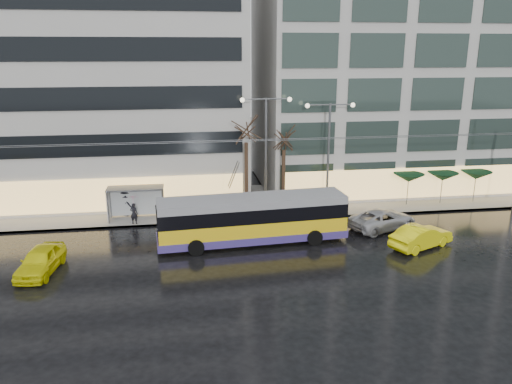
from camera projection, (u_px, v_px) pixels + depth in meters
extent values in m
plane|color=black|center=(262.00, 272.00, 29.31)|extent=(140.00, 140.00, 0.00)
cube|color=gray|center=(259.00, 201.00, 42.89)|extent=(80.00, 10.00, 0.15)
cube|color=slate|center=(269.00, 220.00, 38.18)|extent=(80.00, 0.10, 0.15)
cube|color=#ADABA5|center=(40.00, 68.00, 42.06)|extent=(34.00, 14.00, 22.00)
cube|color=#ADABA5|center=(431.00, 49.00, 46.59)|extent=(32.00, 14.00, 25.00)
cube|color=yellow|center=(253.00, 228.00, 33.51)|extent=(12.67, 3.54, 1.56)
cube|color=#41327E|center=(253.00, 235.00, 33.65)|extent=(12.71, 3.58, 0.52)
cube|color=black|center=(252.00, 211.00, 33.20)|extent=(12.69, 3.56, 0.94)
cube|color=gray|center=(252.00, 201.00, 33.00)|extent=(12.67, 3.54, 0.52)
cube|color=black|center=(341.00, 207.00, 34.57)|extent=(0.24, 2.39, 1.35)
cube|color=black|center=(157.00, 220.00, 31.90)|extent=(0.24, 2.39, 1.35)
cylinder|color=black|center=(303.00, 225.00, 35.73)|extent=(1.07, 0.44, 1.04)
cylinder|color=black|center=(315.00, 238.00, 33.29)|extent=(1.07, 0.44, 1.04)
cylinder|color=black|center=(192.00, 233.00, 34.05)|extent=(1.07, 0.44, 1.04)
cylinder|color=black|center=(196.00, 248.00, 31.61)|extent=(1.07, 0.44, 1.04)
cylinder|color=#595B60|center=(234.00, 176.00, 33.29)|extent=(0.35, 3.87, 2.74)
cylinder|color=#595B60|center=(233.00, 174.00, 33.78)|extent=(0.35, 3.87, 2.74)
cylinder|color=#595B60|center=(264.00, 141.00, 33.05)|extent=(42.00, 0.04, 0.04)
cylinder|color=#595B60|center=(263.00, 139.00, 33.53)|extent=(42.00, 0.04, 0.04)
cube|color=#595B60|center=(135.00, 188.00, 37.45)|extent=(4.20, 1.60, 0.12)
cube|color=silver|center=(137.00, 201.00, 38.46)|extent=(4.00, 0.05, 2.20)
cube|color=white|center=(108.00, 205.00, 37.51)|extent=(0.10, 1.40, 2.20)
cylinder|color=#595B60|center=(108.00, 208.00, 36.85)|extent=(0.10, 0.10, 2.40)
cylinder|color=#595B60|center=(110.00, 202.00, 38.18)|extent=(0.10, 0.10, 2.40)
cylinder|color=#595B60|center=(163.00, 206.00, 37.41)|extent=(0.10, 0.10, 2.40)
cylinder|color=#595B60|center=(163.00, 200.00, 38.74)|extent=(0.10, 0.10, 2.40)
cylinder|color=#595B60|center=(266.00, 157.00, 38.59)|extent=(0.18, 0.18, 9.00)
cylinder|color=#595B60|center=(254.00, 99.00, 37.25)|extent=(1.80, 0.10, 0.10)
cylinder|color=#595B60|center=(278.00, 99.00, 37.51)|extent=(1.80, 0.10, 0.10)
sphere|color=#FFF2CC|center=(242.00, 100.00, 37.14)|extent=(0.36, 0.36, 0.36)
sphere|color=#FFF2CC|center=(290.00, 99.00, 37.65)|extent=(0.36, 0.36, 0.36)
cylinder|color=#595B60|center=(328.00, 158.00, 39.36)|extent=(0.18, 0.18, 8.50)
cylinder|color=#595B60|center=(319.00, 105.00, 38.10)|extent=(1.80, 0.10, 0.10)
cylinder|color=#595B60|center=(342.00, 105.00, 38.35)|extent=(1.80, 0.10, 0.10)
sphere|color=#FFF2CC|center=(307.00, 106.00, 37.98)|extent=(0.36, 0.36, 0.36)
sphere|color=#FFF2CC|center=(353.00, 105.00, 38.49)|extent=(0.36, 0.36, 0.36)
cylinder|color=black|center=(246.00, 178.00, 39.03)|extent=(0.28, 0.28, 5.60)
cylinder|color=black|center=(283.00, 180.00, 39.74)|extent=(0.28, 0.28, 4.90)
cylinder|color=#595B60|center=(407.00, 192.00, 41.41)|extent=(0.06, 0.06, 2.20)
cone|color=#0D3318|center=(409.00, 178.00, 41.08)|extent=(2.50, 2.50, 0.70)
cylinder|color=#595B60|center=(441.00, 190.00, 41.83)|extent=(0.06, 0.06, 2.20)
cone|color=#0D3318|center=(443.00, 176.00, 41.50)|extent=(2.50, 2.50, 0.70)
cylinder|color=#595B60|center=(474.00, 189.00, 42.26)|extent=(0.06, 0.06, 2.20)
cone|color=#0D3318|center=(476.00, 175.00, 41.93)|extent=(2.50, 2.50, 0.70)
imported|color=yellow|center=(41.00, 260.00, 29.09)|extent=(2.38, 4.70, 1.53)
imported|color=#FFF30D|center=(421.00, 237.00, 32.82)|extent=(4.87, 3.41, 1.52)
imported|color=#B7B6BB|center=(383.00, 219.00, 36.28)|extent=(5.74, 4.18, 1.45)
imported|color=black|center=(134.00, 214.00, 36.84)|extent=(0.67, 0.54, 1.60)
imported|color=#F7529E|center=(133.00, 201.00, 36.58)|extent=(1.21, 1.22, 0.88)
imported|color=black|center=(199.00, 208.00, 37.70)|extent=(1.17, 1.12, 1.91)
imported|color=black|center=(126.00, 205.00, 38.61)|extent=(1.34, 1.18, 1.80)
imported|color=black|center=(125.00, 194.00, 38.38)|extent=(1.13, 1.13, 0.72)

